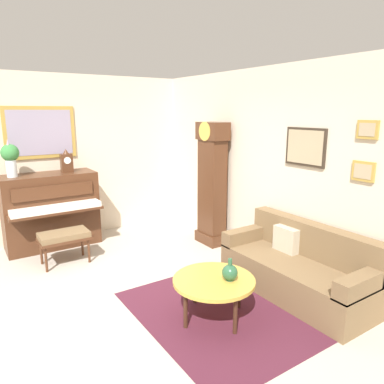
{
  "coord_description": "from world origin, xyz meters",
  "views": [
    {
      "loc": [
        3.75,
        -1.37,
        2.2
      ],
      "look_at": [
        -0.41,
        1.38,
        1.07
      ],
      "focal_mm": 33.67,
      "sensor_mm": 36.0,
      "label": 1
    }
  ],
  "objects_px": {
    "piano_bench": "(64,237)",
    "green_jug": "(230,272)",
    "grandfather_clock": "(212,187)",
    "couch": "(298,268)",
    "coffee_table": "(214,282)",
    "mantel_clock": "(67,162)",
    "piano": "(51,210)",
    "flower_vase": "(10,156)"
  },
  "relations": [
    {
      "from": "piano_bench",
      "to": "green_jug",
      "type": "height_order",
      "value": "green_jug"
    },
    {
      "from": "grandfather_clock",
      "to": "green_jug",
      "type": "relative_size",
      "value": 8.46
    },
    {
      "from": "couch",
      "to": "coffee_table",
      "type": "bearing_deg",
      "value": -95.95
    },
    {
      "from": "coffee_table",
      "to": "mantel_clock",
      "type": "relative_size",
      "value": 2.32
    },
    {
      "from": "piano",
      "to": "couch",
      "type": "distance_m",
      "value": 3.94
    },
    {
      "from": "piano",
      "to": "piano_bench",
      "type": "relative_size",
      "value": 2.06
    },
    {
      "from": "green_jug",
      "to": "grandfather_clock",
      "type": "bearing_deg",
      "value": 148.19
    },
    {
      "from": "piano",
      "to": "green_jug",
      "type": "height_order",
      "value": "piano"
    },
    {
      "from": "couch",
      "to": "green_jug",
      "type": "xyz_separation_m",
      "value": [
        -0.01,
        -1.08,
        0.22
      ]
    },
    {
      "from": "piano_bench",
      "to": "mantel_clock",
      "type": "distance_m",
      "value": 1.32
    },
    {
      "from": "couch",
      "to": "flower_vase",
      "type": "relative_size",
      "value": 3.28
    },
    {
      "from": "mantel_clock",
      "to": "green_jug",
      "type": "bearing_deg",
      "value": 12.97
    },
    {
      "from": "piano_bench",
      "to": "mantel_clock",
      "type": "relative_size",
      "value": 1.84
    },
    {
      "from": "flower_vase",
      "to": "green_jug",
      "type": "relative_size",
      "value": 2.42
    },
    {
      "from": "piano_bench",
      "to": "piano",
      "type": "bearing_deg",
      "value": 178.16
    },
    {
      "from": "piano",
      "to": "flower_vase",
      "type": "distance_m",
      "value": 1.05
    },
    {
      "from": "couch",
      "to": "mantel_clock",
      "type": "height_order",
      "value": "mantel_clock"
    },
    {
      "from": "piano",
      "to": "mantel_clock",
      "type": "xyz_separation_m",
      "value": [
        0.0,
        0.3,
        0.77
      ]
    },
    {
      "from": "piano_bench",
      "to": "couch",
      "type": "bearing_deg",
      "value": 41.29
    },
    {
      "from": "coffee_table",
      "to": "flower_vase",
      "type": "height_order",
      "value": "flower_vase"
    },
    {
      "from": "grandfather_clock",
      "to": "couch",
      "type": "bearing_deg",
      "value": -4.0
    },
    {
      "from": "piano",
      "to": "green_jug",
      "type": "relative_size",
      "value": 6.0
    },
    {
      "from": "piano_bench",
      "to": "mantel_clock",
      "type": "height_order",
      "value": "mantel_clock"
    },
    {
      "from": "grandfather_clock",
      "to": "coffee_table",
      "type": "xyz_separation_m",
      "value": [
        1.85,
        -1.34,
        -0.55
      ]
    },
    {
      "from": "coffee_table",
      "to": "piano",
      "type": "bearing_deg",
      "value": -163.56
    },
    {
      "from": "flower_vase",
      "to": "grandfather_clock",
      "type": "bearing_deg",
      "value": 64.64
    },
    {
      "from": "grandfather_clock",
      "to": "coffee_table",
      "type": "relative_size",
      "value": 2.31
    },
    {
      "from": "couch",
      "to": "green_jug",
      "type": "height_order",
      "value": "couch"
    },
    {
      "from": "grandfather_clock",
      "to": "coffee_table",
      "type": "height_order",
      "value": "grandfather_clock"
    },
    {
      "from": "piano_bench",
      "to": "green_jug",
      "type": "relative_size",
      "value": 2.92
    },
    {
      "from": "couch",
      "to": "green_jug",
      "type": "relative_size",
      "value": 7.92
    },
    {
      "from": "piano_bench",
      "to": "couch",
      "type": "xyz_separation_m",
      "value": [
        2.46,
        2.16,
        -0.09
      ]
    },
    {
      "from": "couch",
      "to": "coffee_table",
      "type": "height_order",
      "value": "couch"
    },
    {
      "from": "grandfather_clock",
      "to": "flower_vase",
      "type": "bearing_deg",
      "value": -115.36
    },
    {
      "from": "couch",
      "to": "mantel_clock",
      "type": "xyz_separation_m",
      "value": [
        -3.29,
        -1.84,
        1.07
      ]
    },
    {
      "from": "mantel_clock",
      "to": "couch",
      "type": "bearing_deg",
      "value": 29.12
    },
    {
      "from": "piano_bench",
      "to": "green_jug",
      "type": "bearing_deg",
      "value": 23.86
    },
    {
      "from": "piano",
      "to": "mantel_clock",
      "type": "distance_m",
      "value": 0.83
    },
    {
      "from": "mantel_clock",
      "to": "flower_vase",
      "type": "bearing_deg",
      "value": -90.03
    },
    {
      "from": "coffee_table",
      "to": "green_jug",
      "type": "height_order",
      "value": "green_jug"
    },
    {
      "from": "piano_bench",
      "to": "coffee_table",
      "type": "bearing_deg",
      "value": 22.38
    },
    {
      "from": "flower_vase",
      "to": "mantel_clock",
      "type": "bearing_deg",
      "value": 89.97
    }
  ]
}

